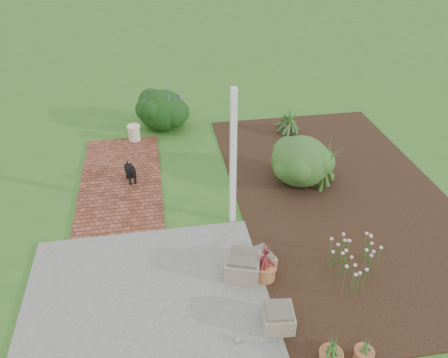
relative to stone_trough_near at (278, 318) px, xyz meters
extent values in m
plane|color=#316720|center=(-0.48, 2.25, -0.18)|extent=(80.00, 80.00, 0.00)
cube|color=#5F605D|center=(-1.73, 0.50, -0.16)|extent=(3.50, 3.50, 0.04)
cube|color=#5B2D1C|center=(-2.18, 4.00, -0.16)|extent=(1.60, 3.50, 0.04)
cube|color=black|center=(2.02, 2.75, -0.16)|extent=(4.00, 7.00, 0.03)
cube|color=white|center=(-0.18, 2.35, 1.07)|extent=(0.10, 0.10, 2.50)
cube|color=gray|center=(0.00, 0.00, 0.00)|extent=(0.45, 0.45, 0.27)
cube|color=gray|center=(-0.27, 0.99, 0.03)|extent=(0.64, 0.64, 0.33)
cube|color=#78715A|center=(0.00, 1.08, 0.00)|extent=(0.51, 0.51, 0.27)
cube|color=black|center=(-1.97, 3.87, 0.11)|extent=(0.23, 0.36, 0.15)
cylinder|color=black|center=(-1.98, 3.74, -0.05)|extent=(0.04, 0.04, 0.17)
cylinder|color=black|center=(-1.88, 3.77, -0.05)|extent=(0.04, 0.04, 0.17)
cylinder|color=black|center=(-2.05, 3.97, -0.05)|extent=(0.04, 0.04, 0.17)
cylinder|color=black|center=(-1.95, 4.00, -0.05)|extent=(0.04, 0.04, 0.17)
sphere|color=black|center=(-1.91, 3.67, 0.23)|extent=(0.14, 0.14, 0.14)
cone|color=black|center=(-2.01, 4.04, 0.21)|extent=(0.08, 0.11, 0.13)
cylinder|color=beige|center=(-1.90, 5.63, 0.04)|extent=(0.30, 0.30, 0.36)
ellipsoid|color=#0F3815|center=(1.36, 3.34, 0.34)|extent=(1.16, 1.16, 0.98)
cylinder|color=#AF6D3B|center=(0.04, 0.89, -0.01)|extent=(0.40, 0.40, 0.27)
cylinder|color=#985A33|center=(0.48, -0.66, -0.04)|extent=(0.29, 0.29, 0.22)
cylinder|color=#9D5635|center=(0.91, -0.68, -0.05)|extent=(0.27, 0.27, 0.19)
ellipsoid|color=black|center=(-1.20, 6.24, 0.31)|extent=(1.27, 1.27, 0.98)
camera|label=1|loc=(-1.34, -3.64, 4.75)|focal=35.00mm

